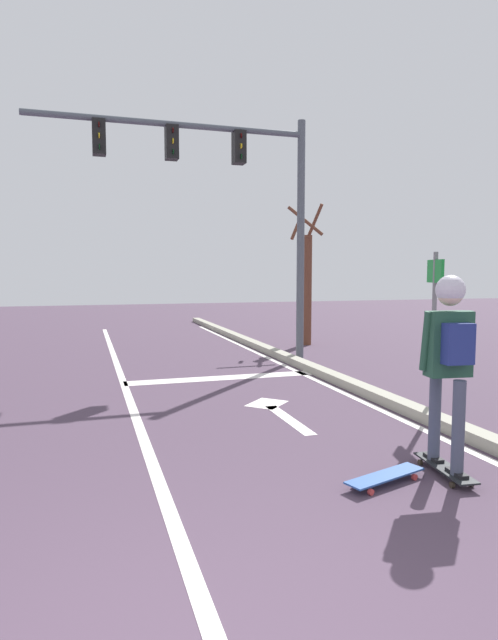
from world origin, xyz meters
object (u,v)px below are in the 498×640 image
at_px(skateboard, 444,468).
at_px(skater, 450,345).
at_px(street_sign_post, 434,308).
at_px(roadside_tree, 307,282).
at_px(spare_skateboard, 385,476).
at_px(traffic_signal_mast, 223,179).

distance_m(skateboard, skater, 1.14).
xyz_separation_m(street_sign_post, roadside_tree, (1.07, 6.65, 0.21)).
xyz_separation_m(skateboard, roadside_tree, (2.34, 8.58, 1.54)).
bearing_deg(skateboard, skater, -96.96).
relative_size(skater, roadside_tree, 0.48).
height_order(spare_skateboard, street_sign_post, street_sign_post).
distance_m(spare_skateboard, traffic_signal_mast, 7.46).
bearing_deg(traffic_signal_mast, street_sign_post, -69.93).
bearing_deg(traffic_signal_mast, skater, -86.49).
height_order(street_sign_post, roadside_tree, roadside_tree).
bearing_deg(traffic_signal_mast, roadside_tree, 37.40).
bearing_deg(roadside_tree, spare_skateboard, -109.03).
xyz_separation_m(spare_skateboard, roadside_tree, (2.96, 8.59, 1.54)).
height_order(skateboard, roadside_tree, roadside_tree).
relative_size(skater, traffic_signal_mast, 0.32).
height_order(skateboard, skater, skater).
distance_m(skater, roadside_tree, 8.92).
height_order(traffic_signal_mast, roadside_tree, traffic_signal_mast).
bearing_deg(roadside_tree, street_sign_post, -99.16).
xyz_separation_m(spare_skateboard, street_sign_post, (1.89, 1.94, 1.32)).
relative_size(skateboard, street_sign_post, 0.39).
bearing_deg(spare_skateboard, traffic_signal_mast, 88.01).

